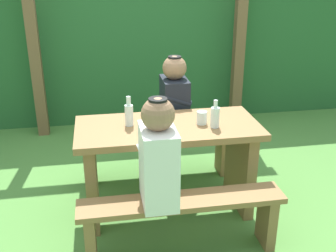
% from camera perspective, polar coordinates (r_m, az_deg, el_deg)
% --- Properties ---
extents(ground_plane, '(12.00, 12.00, 0.00)m').
position_cam_1_polar(ground_plane, '(3.49, 0.00, -11.38)').
color(ground_plane, '#51883D').
extents(hedge_backdrop, '(6.40, 0.64, 1.66)m').
position_cam_1_polar(hedge_backdrop, '(5.35, -4.39, 10.28)').
color(hedge_backdrop, '#265B2D').
rests_on(hedge_backdrop, ground_plane).
extents(pergola_post_left, '(0.12, 0.12, 2.02)m').
position_cam_1_polar(pergola_post_left, '(4.81, -18.04, 10.12)').
color(pergola_post_left, brown).
rests_on(pergola_post_left, ground_plane).
extents(pergola_post_right, '(0.12, 0.12, 2.02)m').
position_cam_1_polar(pergola_post_right, '(5.05, 9.83, 11.40)').
color(pergola_post_right, brown).
rests_on(pergola_post_right, ground_plane).
extents(picnic_table, '(1.40, 0.64, 0.75)m').
position_cam_1_polar(picnic_table, '(3.23, 0.00, -3.83)').
color(picnic_table, olive).
rests_on(picnic_table, ground_plane).
extents(bench_near, '(1.40, 0.24, 0.44)m').
position_cam_1_polar(bench_near, '(2.86, 1.94, -12.15)').
color(bench_near, olive).
rests_on(bench_near, ground_plane).
extents(bench_far, '(1.40, 0.24, 0.44)m').
position_cam_1_polar(bench_far, '(3.81, -1.43, -2.88)').
color(bench_far, olive).
rests_on(bench_far, ground_plane).
extents(person_white_shirt, '(0.25, 0.35, 0.72)m').
position_cam_1_polar(person_white_shirt, '(2.61, -1.35, -4.18)').
color(person_white_shirt, white).
rests_on(person_white_shirt, bench_near).
extents(person_black_coat, '(0.25, 0.35, 0.72)m').
position_cam_1_polar(person_black_coat, '(3.66, 0.90, 3.74)').
color(person_black_coat, black).
rests_on(person_black_coat, bench_far).
extents(drinking_glass, '(0.08, 0.08, 0.10)m').
position_cam_1_polar(drinking_glass, '(3.15, 4.70, 1.16)').
color(drinking_glass, silver).
rests_on(drinking_glass, picnic_table).
extents(bottle_left, '(0.07, 0.07, 0.21)m').
position_cam_1_polar(bottle_left, '(3.08, 6.53, 1.31)').
color(bottle_left, silver).
rests_on(bottle_left, picnic_table).
extents(bottle_right, '(0.06, 0.06, 0.23)m').
position_cam_1_polar(bottle_right, '(3.11, -5.42, 1.68)').
color(bottle_right, silver).
rests_on(bottle_right, picnic_table).
extents(cell_phone, '(0.09, 0.15, 0.01)m').
position_cam_1_polar(cell_phone, '(3.17, -2.42, 0.48)').
color(cell_phone, black).
rests_on(cell_phone, picnic_table).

